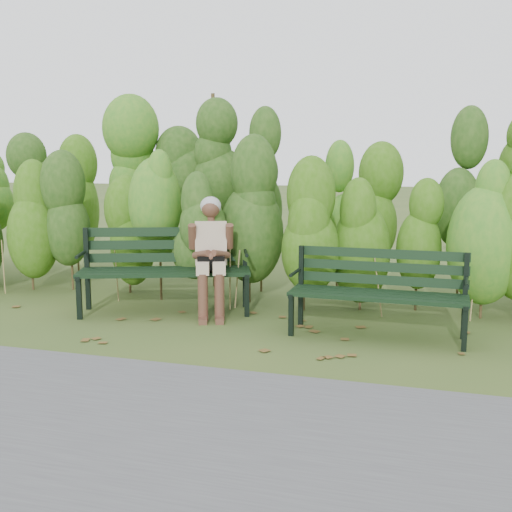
# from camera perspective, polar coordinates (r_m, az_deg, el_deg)

# --- Properties ---
(ground) EXTENTS (80.00, 80.00, 0.00)m
(ground) POSITION_cam_1_polar(r_m,az_deg,el_deg) (5.86, -0.97, -7.77)
(ground) COLOR #364D20
(footpath) EXTENTS (60.00, 2.50, 0.01)m
(footpath) POSITION_cam_1_polar(r_m,az_deg,el_deg) (3.95, -10.93, -16.33)
(footpath) COLOR #474749
(footpath) RESTS_ON ground
(hedge_band) EXTENTS (11.04, 1.67, 2.42)m
(hedge_band) POSITION_cam_1_polar(r_m,az_deg,el_deg) (7.43, 3.30, 5.59)
(hedge_band) COLOR #47381E
(hedge_band) RESTS_ON ground
(leaf_litter) EXTENTS (5.94, 2.18, 0.01)m
(leaf_litter) POSITION_cam_1_polar(r_m,az_deg,el_deg) (5.84, -2.26, -7.81)
(leaf_litter) COLOR brown
(leaf_litter) RESTS_ON ground
(bench_left) EXTENTS (1.99, 1.23, 0.95)m
(bench_left) POSITION_cam_1_polar(r_m,az_deg,el_deg) (6.86, -8.61, -0.63)
(bench_left) COLOR black
(bench_left) RESTS_ON ground
(bench_right) EXTENTS (1.69, 0.59, 0.84)m
(bench_right) POSITION_cam_1_polar(r_m,az_deg,el_deg) (5.95, 11.60, -2.78)
(bench_right) COLOR black
(bench_right) RESTS_ON ground
(seated_woman) EXTENTS (0.57, 0.79, 1.31)m
(seated_woman) POSITION_cam_1_polar(r_m,az_deg,el_deg) (6.62, -4.31, 0.76)
(seated_woman) COLOR #BEA78D
(seated_woman) RESTS_ON ground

